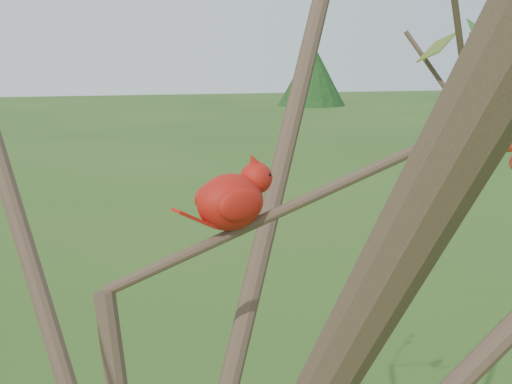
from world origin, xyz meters
TOP-DOWN VIEW (x-y plane):
  - crabapple_tree at (0.03, -0.02)m, footprint 2.35×2.05m
  - cardinal at (0.16, 0.09)m, footprint 0.18×0.12m
  - distant_trees at (-1.36, 22.80)m, footprint 38.11×13.86m

SIDE VIEW (x-z plane):
  - distant_trees at x=-1.36m, z-range -0.13..2.98m
  - cardinal at x=0.16m, z-range 2.02..2.16m
  - crabapple_tree at x=0.03m, z-range 0.65..3.60m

